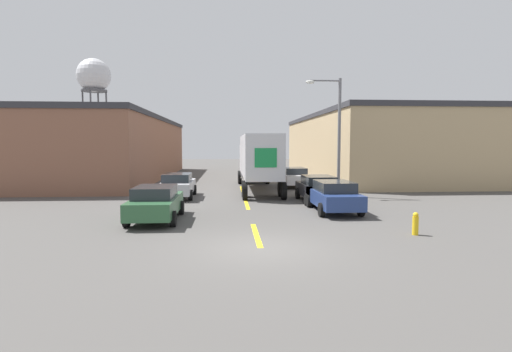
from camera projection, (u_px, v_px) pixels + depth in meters
name	position (u px, v px, depth m)	size (l,w,h in m)	color
ground_plane	(261.00, 248.00, 12.70)	(160.00, 160.00, 0.00)	#4C4947
road_centerline	(247.00, 204.00, 22.15)	(0.20, 18.95, 0.01)	yellow
warehouse_left	(106.00, 148.00, 39.43)	(11.78, 29.53, 5.96)	brown
warehouse_right	(373.00, 146.00, 41.06)	(13.50, 27.17, 6.33)	tan
semi_truck	(258.00, 158.00, 29.08)	(2.61, 12.81, 3.94)	silver
parked_car_left_near	(156.00, 202.00, 17.31)	(2.06, 4.57, 1.51)	#2D5B38
parked_car_right_near	(334.00, 196.00, 19.64)	(2.06, 4.57, 1.51)	navy
parked_car_right_far	(294.00, 177.00, 31.26)	(2.06, 4.57, 1.51)	silver
parked_car_right_mid	(318.00, 188.00, 23.05)	(2.06, 4.57, 1.51)	black
parked_car_left_far	(178.00, 185.00, 24.83)	(2.06, 4.57, 1.51)	#B2B2B7
water_tower	(94.00, 77.00, 68.49)	(5.69, 5.69, 18.04)	#47474C
street_lamp	(335.00, 128.00, 25.22)	(2.28, 0.32, 7.45)	slate
fire_hydrant	(415.00, 224.00, 14.56)	(0.22, 0.22, 0.84)	gold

